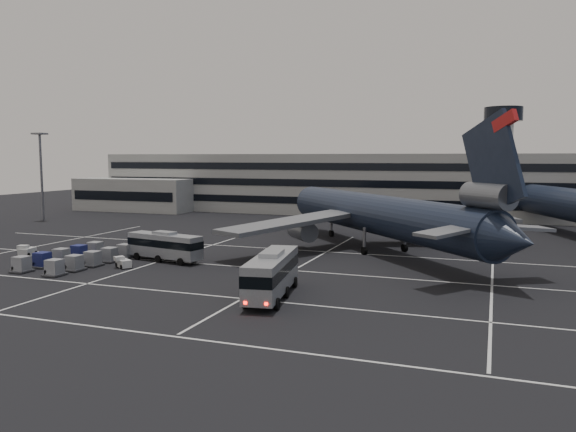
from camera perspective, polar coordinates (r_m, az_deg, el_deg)
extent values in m
plane|color=black|center=(67.66, -10.31, -5.41)|extent=(260.00, 260.00, 0.00)
cube|color=silver|center=(50.54, -23.29, -9.72)|extent=(90.00, 0.25, 0.01)
cube|color=silver|center=(59.48, -15.25, -7.10)|extent=(90.00, 0.25, 0.01)
cube|color=silver|center=(71.06, -8.66, -4.83)|extent=(90.00, 0.25, 0.01)
cube|color=silver|center=(83.39, -4.00, -3.17)|extent=(90.00, 0.25, 0.01)
cube|color=silver|center=(90.75, -24.86, -2.97)|extent=(0.25, 55.00, 0.01)
cube|color=silver|center=(75.77, -11.91, -4.21)|extent=(0.25, 55.00, 0.01)
cube|color=silver|center=(68.02, 1.08, -5.25)|extent=(0.25, 55.00, 0.01)
cube|color=silver|center=(64.38, 20.02, -6.26)|extent=(0.25, 55.00, 0.01)
cube|color=gray|center=(133.54, 5.57, 3.28)|extent=(120.00, 18.00, 14.00)
cube|color=black|center=(125.04, 4.50, 1.50)|extent=(118.00, 0.20, 1.60)
cube|color=black|center=(124.79, 4.52, 3.33)|extent=(118.00, 0.20, 1.60)
cube|color=black|center=(124.68, 4.53, 5.03)|extent=(118.00, 0.20, 1.60)
cube|color=gray|center=(144.30, -15.32, 2.10)|extent=(30.00, 10.00, 8.00)
cylinder|color=gray|center=(131.02, 20.84, 4.62)|extent=(4.40, 4.40, 22.00)
cylinder|color=black|center=(131.32, 21.03, 9.64)|extent=(8.00, 8.00, 3.00)
ellipsoid|color=#38332B|center=(246.82, -2.15, 0.47)|extent=(196.00, 140.00, 32.00)
ellipsoid|color=#38332B|center=(228.60, 19.19, -1.06)|extent=(252.00, 180.00, 44.00)
cylinder|color=slate|center=(128.05, -23.75, 3.58)|extent=(0.50, 0.50, 18.00)
cube|color=slate|center=(128.07, -23.93, 7.65)|extent=(2.40, 2.40, 0.35)
cylinder|color=black|center=(80.17, 9.12, 0.15)|extent=(35.72, 39.90, 5.60)
cone|color=black|center=(103.63, 1.91, 1.53)|extent=(7.18, 7.07, 5.60)
cone|color=black|center=(58.85, 22.04, -2.32)|extent=(7.08, 7.08, 5.04)
cube|color=black|center=(60.90, 20.08, 5.01)|extent=(6.59, 7.48, 10.97)
cube|color=red|center=(59.87, 21.17, 8.98)|extent=(2.54, 2.80, 2.24)
cylinder|color=#595B60|center=(61.41, 19.67, 1.94)|extent=(5.97, 6.30, 2.70)
cube|color=slate|center=(59.51, 16.15, -1.45)|extent=(7.07, 7.92, 0.87)
cube|color=slate|center=(64.88, 22.10, -1.06)|extent=(8.12, 6.44, 0.87)
cube|color=slate|center=(76.71, 0.23, -0.64)|extent=(14.89, 22.10, 1.75)
cylinder|color=#595B60|center=(80.79, 1.46, -1.52)|extent=(5.65, 5.92, 2.70)
cube|color=slate|center=(88.71, 15.49, 0.04)|extent=(22.59, 12.37, 1.75)
cylinder|color=#595B60|center=(89.64, 12.78, -0.92)|extent=(5.65, 5.92, 2.70)
cylinder|color=slate|center=(94.05, 4.44, -0.78)|extent=(0.44, 0.44, 3.00)
cylinder|color=black|center=(94.26, 4.43, -1.77)|extent=(1.10, 1.16, 1.10)
cylinder|color=slate|center=(77.25, 7.76, -2.29)|extent=(0.44, 0.44, 3.00)
cylinder|color=black|center=(77.51, 7.74, -3.50)|extent=(1.10, 1.16, 1.10)
cylinder|color=slate|center=(80.47, 11.77, -2.03)|extent=(0.44, 0.44, 3.00)
cylinder|color=black|center=(80.72, 11.75, -3.19)|extent=(1.10, 1.16, 1.10)
cone|color=black|center=(124.47, 22.68, 1.82)|extent=(6.85, 6.22, 5.60)
cube|color=gray|center=(53.43, -1.65, -5.82)|extent=(4.83, 12.78, 3.40)
cube|color=black|center=(53.35, -1.65, -5.39)|extent=(4.90, 12.84, 1.08)
cube|color=gray|center=(53.07, -1.66, -3.81)|extent=(2.34, 3.65, 0.40)
cylinder|color=black|center=(50.05, -4.35, -8.75)|extent=(0.54, 1.13, 1.09)
cylinder|color=black|center=(49.39, -1.14, -8.93)|extent=(0.54, 1.13, 1.09)
cylinder|color=black|center=(54.14, -3.12, -7.60)|extent=(0.54, 1.13, 1.09)
cylinder|color=black|center=(53.54, -0.15, -7.75)|extent=(0.54, 1.13, 1.09)
cylinder|color=black|center=(58.28, -2.07, -6.62)|extent=(0.54, 1.13, 1.09)
cylinder|color=black|center=(57.72, 0.69, -6.74)|extent=(0.54, 1.13, 1.09)
cube|color=#FF0C05|center=(48.03, -4.37, -8.79)|extent=(0.29, 0.14, 0.25)
cube|color=#FF0C05|center=(47.59, -2.23, -8.92)|extent=(0.29, 0.14, 0.25)
cube|color=gray|center=(73.49, -12.41, -2.95)|extent=(11.06, 4.55, 2.94)
cube|color=black|center=(73.44, -12.41, -2.68)|extent=(11.13, 4.62, 0.93)
cube|color=gray|center=(73.26, -12.43, -1.68)|extent=(3.20, 2.12, 0.34)
cylinder|color=black|center=(70.31, -10.86, -4.60)|extent=(0.99, 0.50, 0.94)
cylinder|color=black|center=(72.10, -9.54, -4.31)|extent=(0.99, 0.50, 0.94)
cylinder|color=black|center=(72.89, -13.05, -4.27)|extent=(0.99, 0.50, 0.94)
cylinder|color=black|center=(74.62, -11.72, -4.00)|extent=(0.99, 0.50, 0.94)
cylinder|color=black|center=(75.57, -15.09, -3.96)|extent=(0.99, 0.50, 0.94)
cylinder|color=black|center=(77.23, -13.76, -3.71)|extent=(0.99, 0.50, 0.94)
cube|color=#BBBBB7|center=(83.19, -24.96, -3.31)|extent=(1.95, 2.74, 1.01)
cube|color=#BBBBB7|center=(82.61, -25.17, -2.91)|extent=(1.46, 1.30, 0.56)
cylinder|color=black|center=(82.79, -25.63, -3.60)|extent=(0.40, 0.67, 0.63)
cylinder|color=black|center=(82.16, -24.89, -3.63)|extent=(0.40, 0.67, 0.63)
cylinder|color=black|center=(84.31, -25.01, -3.41)|extent=(0.40, 0.67, 0.63)
cylinder|color=black|center=(83.70, -24.27, -3.44)|extent=(0.40, 0.67, 0.63)
cube|color=#BBBBB7|center=(70.57, -16.35, -4.63)|extent=(2.51, 2.20, 0.90)
cube|color=#BBBBB7|center=(70.01, -16.22, -4.21)|extent=(1.36, 1.42, 0.50)
cylinder|color=black|center=(69.69, -16.53, -4.99)|extent=(0.59, 0.49, 0.56)
cylinder|color=black|center=(70.08, -15.68, -4.91)|extent=(0.59, 0.49, 0.56)
cylinder|color=black|center=(71.18, -16.99, -4.78)|extent=(0.59, 0.49, 0.56)
cylinder|color=black|center=(71.55, -16.16, -4.70)|extent=(0.59, 0.49, 0.56)
cube|color=#2D2D30|center=(72.13, -25.41, -5.06)|extent=(2.02, 2.30, 0.18)
cylinder|color=black|center=(72.14, -25.41, -5.11)|extent=(0.10, 0.20, 0.20)
cube|color=gray|center=(71.97, -25.44, -4.36)|extent=(1.63, 1.63, 1.61)
cube|color=#2D2D30|center=(68.49, -22.60, -5.50)|extent=(2.02, 2.30, 0.18)
cylinder|color=black|center=(68.50, -22.60, -5.55)|extent=(0.10, 0.20, 0.20)
cube|color=gray|center=(68.32, -22.63, -4.77)|extent=(1.63, 1.63, 1.61)
cube|color=#2D2D30|center=(74.12, -23.66, -4.70)|extent=(2.02, 2.30, 0.18)
cylinder|color=black|center=(74.13, -23.66, -4.74)|extent=(0.10, 0.20, 0.20)
cube|color=navy|center=(73.96, -23.69, -4.02)|extent=(1.63, 1.63, 1.61)
cube|color=#2D2D30|center=(70.58, -20.85, -5.10)|extent=(2.02, 2.30, 0.18)
cylinder|color=black|center=(70.59, -20.85, -5.15)|extent=(0.10, 0.20, 0.20)
cube|color=gray|center=(70.42, -20.87, -4.39)|extent=(1.63, 1.63, 1.61)
cube|color=#2D2D30|center=(76.17, -22.01, -4.35)|extent=(2.02, 2.30, 0.18)
cylinder|color=black|center=(76.18, -22.01, -4.40)|extent=(0.10, 0.20, 0.20)
cube|color=gray|center=(76.02, -22.03, -3.69)|extent=(1.63, 1.63, 1.61)
cube|color=#2D2D30|center=(72.73, -19.20, -4.72)|extent=(2.02, 2.30, 0.18)
cylinder|color=black|center=(72.75, -19.19, -4.77)|extent=(0.10, 0.20, 0.20)
cube|color=gray|center=(72.58, -19.22, -4.03)|extent=(1.63, 1.63, 1.61)
cube|color=#2D2D30|center=(78.29, -20.44, -4.02)|extent=(2.02, 2.30, 0.18)
cylinder|color=black|center=(78.30, -20.44, -4.06)|extent=(0.10, 0.20, 0.20)
cube|color=navy|center=(78.15, -20.47, -3.37)|extent=(1.63, 1.63, 1.61)
cube|color=#2D2D30|center=(74.95, -17.64, -4.36)|extent=(2.02, 2.30, 0.18)
cylinder|color=black|center=(74.96, -17.64, -4.40)|extent=(0.10, 0.20, 0.20)
cube|color=gray|center=(74.80, -17.66, -3.68)|extent=(1.63, 1.63, 1.61)
cube|color=#2D2D30|center=(80.47, -18.96, -3.71)|extent=(2.02, 2.30, 0.18)
cylinder|color=black|center=(80.48, -18.96, -3.75)|extent=(0.10, 0.20, 0.20)
cube|color=gray|center=(80.33, -18.98, -3.08)|extent=(1.63, 1.63, 1.61)
cube|color=#2D2D30|center=(77.22, -16.18, -4.01)|extent=(2.02, 2.30, 0.18)
cylinder|color=black|center=(77.23, -16.18, -4.06)|extent=(0.10, 0.20, 0.20)
cube|color=gray|center=(77.07, -16.20, -3.36)|extent=(1.63, 1.63, 1.61)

